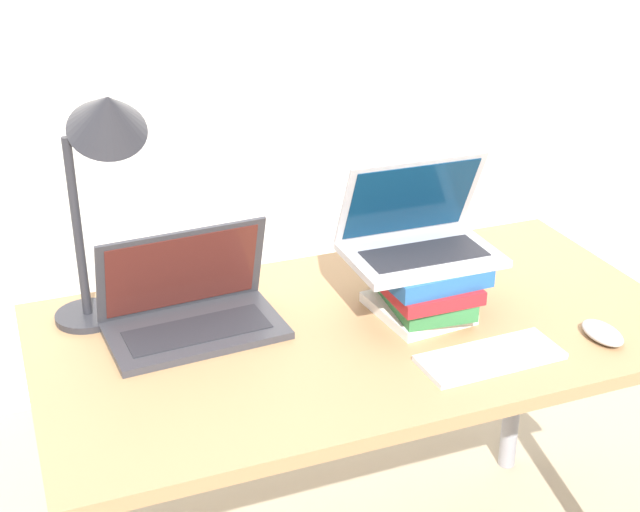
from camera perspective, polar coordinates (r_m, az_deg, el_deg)
name	(u,v)px	position (r m, az deg, el deg)	size (l,w,h in m)	color
desk	(361,362)	(1.95, 2.65, -6.77)	(1.37, 0.73, 0.77)	#9E754C
laptop_left	(191,310)	(1.89, -8.25, -3.46)	(0.37, 0.24, 0.22)	#333338
book_stack	(422,285)	(1.94, 6.57, -1.87)	(0.22, 0.26, 0.13)	white
laptop_on_books	(418,236)	(1.91, 6.27, 1.29)	(0.32, 0.22, 0.22)	#B2B2B7
wireless_keyboard	(490,357)	(1.81, 10.84, -6.36)	(0.29, 0.12, 0.01)	silver
mouse	(603,333)	(1.94, 17.63, -4.71)	(0.06, 0.11, 0.03)	#B2B2B7
desk_lamp	(104,142)	(1.81, -13.68, 7.13)	(0.23, 0.20, 0.55)	#28282D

